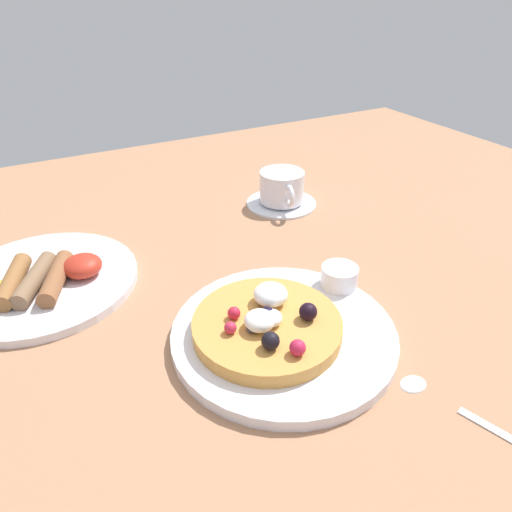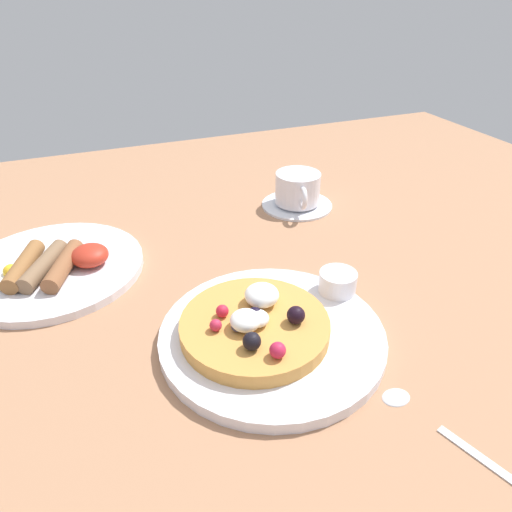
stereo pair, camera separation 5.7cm
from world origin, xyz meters
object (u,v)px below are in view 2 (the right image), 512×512
(breakfast_plate, at_px, (52,268))
(pancake_plate, at_px, (272,335))
(coffee_saucer, at_px, (297,204))
(syrup_ramekin, at_px, (338,282))
(teaspoon, at_px, (428,418))
(coffee_cup, at_px, (298,188))

(breakfast_plate, bearing_deg, pancake_plate, -46.87)
(pancake_plate, xyz_separation_m, coffee_saucer, (0.18, 0.30, -0.00))
(syrup_ramekin, bearing_deg, teaspoon, -94.27)
(pancake_plate, xyz_separation_m, coffee_cup, (0.18, 0.30, 0.03))
(syrup_ramekin, bearing_deg, breakfast_plate, 148.60)
(pancake_plate, relative_size, coffee_cup, 2.40)
(syrup_ramekin, bearing_deg, pancake_plate, -159.54)
(breakfast_plate, bearing_deg, teaspoon, -51.27)
(teaspoon, bearing_deg, coffee_cup, 79.00)
(coffee_cup, bearing_deg, breakfast_plate, -171.44)
(pancake_plate, distance_m, breakfast_plate, 0.32)
(syrup_ramekin, distance_m, teaspoon, 0.19)
(coffee_saucer, xyz_separation_m, teaspoon, (-0.09, -0.45, -0.00))
(pancake_plate, bearing_deg, teaspoon, -59.46)
(breakfast_plate, height_order, coffee_saucer, breakfast_plate)
(coffee_saucer, height_order, teaspoon, coffee_saucer)
(coffee_cup, bearing_deg, pancake_plate, -120.67)
(syrup_ramekin, xyz_separation_m, coffee_saucer, (0.07, 0.26, -0.02))
(pancake_plate, height_order, teaspoon, pancake_plate)
(breakfast_plate, xyz_separation_m, coffee_saucer, (0.40, 0.06, -0.00))
(coffee_saucer, bearing_deg, coffee_cup, -105.72)
(teaspoon, bearing_deg, coffee_saucer, 78.99)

